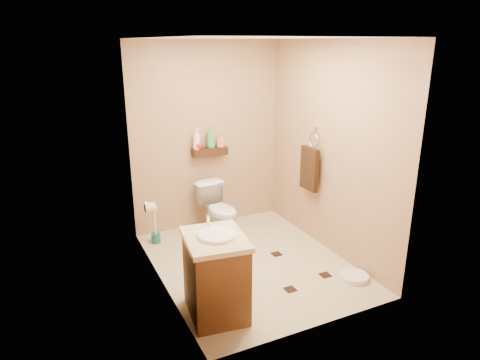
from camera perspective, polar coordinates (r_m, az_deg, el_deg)
ground at (r=4.89m, az=1.40°, el=-10.98°), size 2.50×2.50×0.00m
wall_back at (r=5.55m, az=-4.40°, el=5.77°), size 2.00×0.04×2.40m
wall_front at (r=3.42m, az=11.08°, el=-2.29°), size 2.00×0.04×2.40m
wall_left at (r=4.09m, az=-11.05°, el=1.08°), size 0.04×2.50×2.40m
wall_right at (r=4.96m, az=11.88°, el=3.97°), size 0.04×2.50×2.40m
ceiling at (r=4.28m, az=1.65°, el=18.41°), size 2.00×2.50×0.02m
wall_shelf at (r=5.51m, az=-4.06°, el=3.79°), size 0.46×0.14×0.10m
floor_accents at (r=4.83m, az=2.05°, el=-11.33°), size 1.27×1.30×0.01m
toilet at (r=5.42m, az=-2.79°, el=-4.10°), size 0.45×0.69×0.66m
vanity at (r=3.90m, az=-3.24°, el=-12.48°), size 0.59×0.69×0.88m
bathroom_scale at (r=4.72m, az=15.00°, el=-12.37°), size 0.38×0.38×0.06m
toilet_brush at (r=5.37m, az=-11.21°, el=-6.52°), size 0.11×0.11×0.49m
towel_ring at (r=5.17m, az=9.27°, el=1.77°), size 0.12×0.30×0.76m
toilet_paper at (r=4.90m, az=-11.94°, el=-3.57°), size 0.12×0.11×0.12m
bottle_a at (r=5.41m, az=-5.81°, el=5.44°), size 0.11×0.11×0.26m
bottle_b at (r=5.43m, az=-5.70°, el=4.87°), size 0.08×0.08×0.15m
bottle_c at (r=5.43m, az=-5.60°, el=4.93°), size 0.17×0.17×0.16m
bottle_d at (r=5.48m, az=-3.95°, el=5.71°), size 0.15×0.15×0.28m
bottle_e at (r=5.54m, az=-2.55°, el=5.33°), size 0.11×0.11×0.17m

